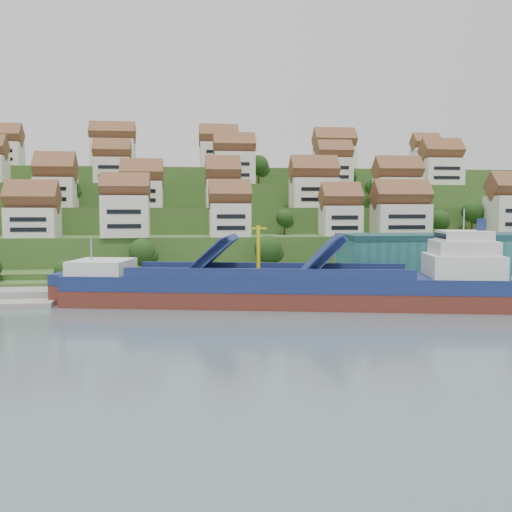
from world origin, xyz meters
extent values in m
plane|color=slate|center=(0.00, 0.00, 0.00)|extent=(300.00, 300.00, 0.00)
cube|color=gray|center=(20.00, 15.00, 1.10)|extent=(180.00, 14.00, 2.20)
cube|color=#2D4C1E|center=(0.00, 86.00, 2.00)|extent=(260.00, 128.00, 4.00)
cube|color=#2D4C1E|center=(0.00, 91.00, 5.50)|extent=(260.00, 118.00, 11.00)
cube|color=#2D4C1E|center=(0.00, 99.00, 9.00)|extent=(260.00, 102.00, 18.00)
cube|color=#2D4C1E|center=(0.00, 107.00, 12.50)|extent=(260.00, 86.00, 25.00)
cube|color=#2D4C1E|center=(0.00, 116.00, 15.50)|extent=(260.00, 68.00, 31.00)
cube|color=silver|center=(-47.21, 38.43, 14.44)|extent=(11.40, 8.57, 6.87)
cube|color=silver|center=(-25.55, 34.90, 15.84)|extent=(10.85, 7.03, 9.69)
cube|color=silver|center=(-1.08, 35.95, 14.95)|extent=(9.58, 7.62, 7.90)
cube|color=silver|center=(26.84, 37.85, 14.70)|extent=(9.54, 7.73, 7.40)
cube|color=silver|center=(42.64, 38.07, 14.89)|extent=(13.63, 8.26, 7.78)
cube|color=silver|center=(72.86, 38.52, 16.03)|extent=(11.52, 8.31, 10.05)
cube|color=silver|center=(-45.28, 54.81, 21.89)|extent=(9.95, 8.98, 7.78)
cube|color=silver|center=(-22.97, 53.56, 21.47)|extent=(10.69, 7.90, 6.94)
cube|color=silver|center=(-1.60, 52.00, 21.68)|extent=(8.86, 8.56, 7.37)
cube|color=silver|center=(24.01, 55.44, 22.10)|extent=(12.61, 8.36, 8.20)
cube|color=silver|center=(47.95, 54.54, 22.18)|extent=(12.46, 8.18, 8.37)
cube|color=silver|center=(-32.62, 71.15, 28.79)|extent=(10.25, 7.30, 7.59)
cube|color=silver|center=(3.07, 69.90, 29.73)|extent=(11.84, 7.79, 9.46)
cube|color=silver|center=(33.20, 68.18, 29.00)|extent=(10.12, 7.14, 7.99)
cube|color=silver|center=(68.55, 71.18, 29.23)|extent=(12.07, 8.47, 8.46)
cube|color=silver|center=(-68.36, 88.77, 34.76)|extent=(11.43, 8.03, 7.51)
cube|color=silver|center=(-34.34, 87.38, 35.43)|extent=(13.66, 7.51, 8.86)
cube|color=silver|center=(-0.42, 88.63, 35.19)|extent=(12.18, 8.15, 8.39)
cube|color=silver|center=(39.03, 90.01, 34.85)|extent=(13.51, 8.73, 7.71)
cube|color=silver|center=(71.89, 90.69, 34.89)|extent=(9.17, 7.05, 7.79)
ellipsoid|color=#204216|center=(6.79, 26.11, 8.49)|extent=(6.30, 6.30, 6.30)
ellipsoid|color=#204216|center=(-21.20, 26.29, 8.11)|extent=(6.08, 6.08, 6.08)
ellipsoid|color=#204216|center=(55.30, 43.11, 14.75)|extent=(5.20, 5.20, 5.20)
ellipsoid|color=#204216|center=(64.51, 43.11, 17.01)|extent=(5.70, 5.70, 5.70)
ellipsoid|color=#204216|center=(13.69, 43.66, 15.31)|extent=(4.45, 4.45, 4.45)
ellipsoid|color=#204216|center=(42.65, 59.83, 24.13)|extent=(4.85, 4.85, 4.85)
ellipsoid|color=#204216|center=(-53.86, 59.38, 21.36)|extent=(6.03, 6.03, 6.03)
ellipsoid|color=#204216|center=(-42.21, 57.97, 23.16)|extent=(4.93, 4.93, 4.93)
ellipsoid|color=#204216|center=(10.80, 73.21, 31.04)|extent=(6.22, 6.22, 6.22)
ellipsoid|color=#204216|center=(32.38, 75.94, 29.36)|extent=(5.72, 5.72, 5.72)
ellipsoid|color=#204216|center=(39.62, 73.97, 28.31)|extent=(4.47, 4.47, 4.47)
ellipsoid|color=#204216|center=(-36.31, 19.00, 5.02)|extent=(4.54, 4.54, 4.54)
cube|color=#276A6A|center=(52.00, 17.00, 7.20)|extent=(60.00, 15.00, 10.00)
cylinder|color=gray|center=(18.00, 10.00, 6.20)|extent=(0.16, 0.16, 8.00)
cube|color=maroon|center=(18.60, 10.00, 9.80)|extent=(1.20, 0.05, 0.80)
cube|color=#5D261C|center=(5.19, 0.22, 1.00)|extent=(79.21, 28.09, 5.03)
cube|color=navy|center=(5.19, 0.22, 4.32)|extent=(79.24, 28.21, 2.61)
cube|color=silver|center=(-27.27, 7.11, 6.84)|extent=(12.21, 13.30, 2.61)
cube|color=#262628|center=(3.22, 0.64, 5.63)|extent=(51.30, 20.47, 0.30)
cube|color=navy|center=(-7.60, 2.94, 9.05)|extent=(9.67, 12.42, 6.95)
cube|color=navy|center=(12.07, -1.24, 9.05)|extent=(9.30, 12.34, 7.35)
cylinder|color=yellow|center=(1.25, 1.06, 10.05)|extent=(0.83, 0.83, 9.05)
cube|color=silver|center=(36.66, -6.46, 7.54)|extent=(14.18, 13.72, 4.02)
cube|color=silver|center=(36.66, -6.46, 10.76)|extent=(11.96, 12.12, 2.51)
cube|color=silver|center=(36.66, -6.46, 12.87)|extent=(9.75, 10.52, 1.81)
cylinder|color=navy|center=(39.61, -7.09, 14.78)|extent=(1.91, 1.91, 2.21)
camera|label=1|loc=(-12.16, -101.04, 17.33)|focal=40.00mm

